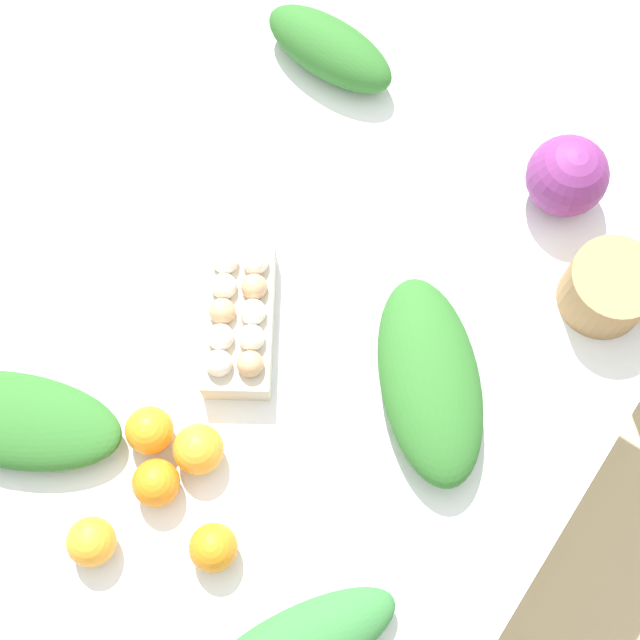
{
  "coord_description": "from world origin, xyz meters",
  "views": [
    {
      "loc": [
        0.41,
        0.29,
        2.14
      ],
      "look_at": [
        0.0,
        0.0,
        0.72
      ],
      "focal_mm": 50.0,
      "sensor_mm": 36.0,
      "label": 1
    }
  ],
  "objects_px": {
    "greens_bunch_kale": "(15,420)",
    "orange_0": "(91,542)",
    "paper_bag": "(608,288)",
    "orange_4": "(149,430)",
    "orange_1": "(213,548)",
    "greens_bunch_scallion": "(430,380)",
    "orange_2": "(198,449)",
    "cabbage_purple": "(567,176)",
    "greens_bunch_chard": "(330,49)",
    "orange_3": "(156,483)",
    "egg_carton": "(239,317)"
  },
  "relations": [
    {
      "from": "egg_carton",
      "to": "greens_bunch_scallion",
      "type": "distance_m",
      "value": 0.33
    },
    {
      "from": "greens_bunch_chard",
      "to": "orange_0",
      "type": "relative_size",
      "value": 3.53
    },
    {
      "from": "orange_1",
      "to": "orange_2",
      "type": "relative_size",
      "value": 0.93
    },
    {
      "from": "greens_bunch_chard",
      "to": "orange_4",
      "type": "distance_m",
      "value": 0.78
    },
    {
      "from": "paper_bag",
      "to": "greens_bunch_chard",
      "type": "distance_m",
      "value": 0.67
    },
    {
      "from": "orange_0",
      "to": "orange_1",
      "type": "xyz_separation_m",
      "value": [
        -0.1,
        0.16,
        -0.0
      ]
    },
    {
      "from": "greens_bunch_scallion",
      "to": "cabbage_purple",
      "type": "bearing_deg",
      "value": -179.87
    },
    {
      "from": "paper_bag",
      "to": "orange_1",
      "type": "relative_size",
      "value": 1.97
    },
    {
      "from": "paper_bag",
      "to": "orange_0",
      "type": "relative_size",
      "value": 1.95
    },
    {
      "from": "egg_carton",
      "to": "greens_bunch_scallion",
      "type": "height_order",
      "value": "greens_bunch_scallion"
    },
    {
      "from": "orange_0",
      "to": "orange_3",
      "type": "bearing_deg",
      "value": 168.72
    },
    {
      "from": "cabbage_purple",
      "to": "egg_carton",
      "type": "relative_size",
      "value": 0.51
    },
    {
      "from": "paper_bag",
      "to": "orange_4",
      "type": "bearing_deg",
      "value": -37.49
    },
    {
      "from": "orange_1",
      "to": "orange_2",
      "type": "bearing_deg",
      "value": -134.03
    },
    {
      "from": "greens_bunch_kale",
      "to": "orange_1",
      "type": "height_order",
      "value": "orange_1"
    },
    {
      "from": "orange_0",
      "to": "orange_2",
      "type": "xyz_separation_m",
      "value": [
        -0.21,
        0.05,
        0.0
      ]
    },
    {
      "from": "egg_carton",
      "to": "orange_2",
      "type": "bearing_deg",
      "value": 166.57
    },
    {
      "from": "greens_bunch_scallion",
      "to": "orange_1",
      "type": "height_order",
      "value": "greens_bunch_scallion"
    },
    {
      "from": "cabbage_purple",
      "to": "orange_0",
      "type": "distance_m",
      "value": 0.99
    },
    {
      "from": "orange_4",
      "to": "orange_2",
      "type": "bearing_deg",
      "value": 103.77
    },
    {
      "from": "orange_0",
      "to": "orange_3",
      "type": "height_order",
      "value": "same"
    },
    {
      "from": "greens_bunch_scallion",
      "to": "orange_0",
      "type": "bearing_deg",
      "value": -29.39
    },
    {
      "from": "egg_carton",
      "to": "orange_1",
      "type": "bearing_deg",
      "value": 176.91
    },
    {
      "from": "greens_bunch_kale",
      "to": "orange_2",
      "type": "height_order",
      "value": "orange_2"
    },
    {
      "from": "paper_bag",
      "to": "orange_2",
      "type": "distance_m",
      "value": 0.73
    },
    {
      "from": "greens_bunch_scallion",
      "to": "orange_2",
      "type": "relative_size",
      "value": 4.35
    },
    {
      "from": "cabbage_purple",
      "to": "greens_bunch_chard",
      "type": "bearing_deg",
      "value": -89.38
    },
    {
      "from": "paper_bag",
      "to": "orange_4",
      "type": "relative_size",
      "value": 1.91
    },
    {
      "from": "egg_carton",
      "to": "greens_bunch_scallion",
      "type": "bearing_deg",
      "value": -108.08
    },
    {
      "from": "greens_bunch_kale",
      "to": "orange_0",
      "type": "bearing_deg",
      "value": 71.3
    },
    {
      "from": "orange_3",
      "to": "orange_4",
      "type": "xyz_separation_m",
      "value": [
        -0.06,
        -0.06,
        0.0
      ]
    },
    {
      "from": "orange_3",
      "to": "orange_4",
      "type": "relative_size",
      "value": 0.97
    },
    {
      "from": "greens_bunch_kale",
      "to": "orange_3",
      "type": "height_order",
      "value": "orange_3"
    },
    {
      "from": "egg_carton",
      "to": "paper_bag",
      "type": "height_order",
      "value": "paper_bag"
    },
    {
      "from": "greens_bunch_kale",
      "to": "orange_4",
      "type": "height_order",
      "value": "orange_4"
    },
    {
      "from": "greens_bunch_scallion",
      "to": "orange_0",
      "type": "relative_size",
      "value": 4.61
    },
    {
      "from": "greens_bunch_chard",
      "to": "orange_2",
      "type": "relative_size",
      "value": 3.32
    },
    {
      "from": "orange_3",
      "to": "orange_0",
      "type": "bearing_deg",
      "value": -11.28
    },
    {
      "from": "orange_4",
      "to": "greens_bunch_chard",
      "type": "bearing_deg",
      "value": -167.03
    },
    {
      "from": "cabbage_purple",
      "to": "orange_3",
      "type": "height_order",
      "value": "cabbage_purple"
    },
    {
      "from": "paper_bag",
      "to": "orange_1",
      "type": "xyz_separation_m",
      "value": [
        0.72,
        -0.29,
        -0.01
      ]
    },
    {
      "from": "paper_bag",
      "to": "orange_2",
      "type": "relative_size",
      "value": 1.83
    },
    {
      "from": "greens_bunch_chard",
      "to": "orange_3",
      "type": "distance_m",
      "value": 0.85
    },
    {
      "from": "paper_bag",
      "to": "greens_bunch_kale",
      "type": "relative_size",
      "value": 0.42
    },
    {
      "from": "egg_carton",
      "to": "orange_2",
      "type": "xyz_separation_m",
      "value": [
        0.21,
        0.08,
        -0.0
      ]
    },
    {
      "from": "greens_bunch_scallion",
      "to": "orange_2",
      "type": "bearing_deg",
      "value": -38.35
    },
    {
      "from": "cabbage_purple",
      "to": "greens_bunch_chard",
      "type": "height_order",
      "value": "cabbage_purple"
    },
    {
      "from": "egg_carton",
      "to": "paper_bag",
      "type": "bearing_deg",
      "value": -84.17
    },
    {
      "from": "greens_bunch_scallion",
      "to": "paper_bag",
      "type": "bearing_deg",
      "value": 152.44
    },
    {
      "from": "orange_3",
      "to": "greens_bunch_chard",
      "type": "bearing_deg",
      "value": -163.94
    }
  ]
}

